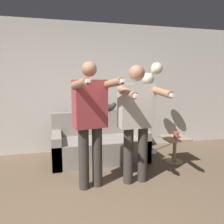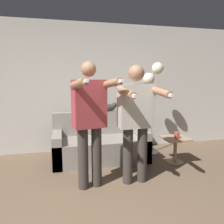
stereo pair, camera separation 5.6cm
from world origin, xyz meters
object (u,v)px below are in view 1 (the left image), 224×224
(couch, at_px, (100,145))
(floor_lamp, at_px, (152,81))
(person_left, at_px, (91,117))
(cup, at_px, (176,135))
(person_right, at_px, (137,116))
(cat, at_px, (108,107))
(side_table, at_px, (175,144))

(couch, relative_size, floor_lamp, 0.94)
(person_left, relative_size, cup, 15.71)
(person_right, xyz_separation_m, cat, (-0.10, 1.34, -0.04))
(person_right, distance_m, cat, 1.34)
(person_right, distance_m, floor_lamp, 1.45)
(person_right, distance_m, side_table, 1.27)
(side_table, bearing_deg, floor_lamp, 108.77)
(person_right, xyz_separation_m, cup, (0.93, 0.52, -0.46))
(person_right, bearing_deg, cat, 92.18)
(side_table, height_order, cup, cup)
(person_left, height_order, floor_lamp, floor_lamp)
(person_left, xyz_separation_m, cat, (0.54, 1.34, -0.05))
(person_right, bearing_deg, couch, 105.36)
(cup, bearing_deg, couch, 157.51)
(cup, bearing_deg, cat, 141.73)
(cat, bearing_deg, couch, -127.82)
(side_table, bearing_deg, person_left, -160.36)
(floor_lamp, xyz_separation_m, cup, (0.19, -0.63, -0.92))
(person_left, bearing_deg, person_right, -11.18)
(person_left, distance_m, side_table, 1.80)
(cat, relative_size, side_table, 0.94)
(person_left, bearing_deg, floor_lamp, 28.60)
(cup, bearing_deg, person_left, -161.70)
(person_right, height_order, side_table, person_right)
(cat, bearing_deg, floor_lamp, -12.23)
(side_table, xyz_separation_m, cup, (-0.01, -0.04, 0.18))
(floor_lamp, relative_size, side_table, 3.92)
(person_left, height_order, side_table, person_left)
(person_right, relative_size, cup, 15.40)
(person_left, bearing_deg, cat, 56.70)
(couch, distance_m, floor_lamp, 1.58)
(person_right, relative_size, cat, 3.87)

